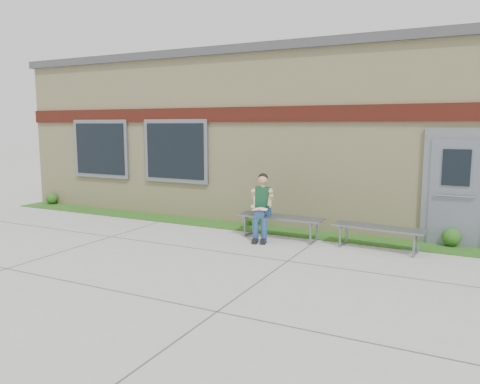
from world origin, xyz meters
The scene contains 9 objects.
ground centered at (0.00, 0.00, 0.00)m, with size 80.00×80.00×0.00m, color #9E9E99.
grass_strip centered at (0.00, 2.60, 0.01)m, with size 16.00×0.80×0.02m, color #205215.
school_building centered at (0.00, 5.99, 2.10)m, with size 16.20×6.22×4.20m.
bench_left centered at (0.26, 2.00, 0.36)m, with size 1.82×0.52×0.47m.
bench_right centered at (2.26, 2.00, 0.34)m, with size 1.75×0.62×0.45m.
girl centered at (-0.08, 1.80, 0.72)m, with size 0.55×0.84×1.36m.
shrub_west centered at (-7.41, 2.85, 0.19)m, with size 0.34×0.34×0.34m, color #205215.
shrub_mid centered at (-0.75, 2.85, 0.20)m, with size 0.35×0.35×0.35m, color #205215.
shrub_east centered at (3.50, 2.85, 0.20)m, with size 0.36×0.36×0.36m, color #205215.
Camera 1 is at (3.81, -6.93, 2.35)m, focal length 35.00 mm.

